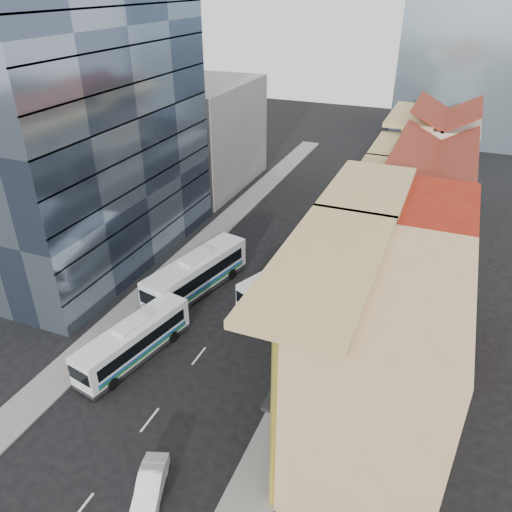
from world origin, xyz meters
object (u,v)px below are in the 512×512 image
at_px(shophouse_tan, 381,368).
at_px(bus_left_far, 197,274).
at_px(bus_left_near, 134,340).
at_px(sedan_left, 122,348).
at_px(office_tower, 83,112).
at_px(sedan_right, 150,484).
at_px(bus_right, 287,280).

xyz_separation_m(shophouse_tan, bus_left_far, (-18.49, 11.24, -4.09)).
xyz_separation_m(bus_left_near, sedan_left, (-1.01, -0.29, -0.86)).
relative_size(bus_left_near, sedan_left, 2.21).
relative_size(office_tower, sedan_left, 6.45).
distance_m(shophouse_tan, bus_left_near, 19.02).
height_order(office_tower, sedan_right, office_tower).
height_order(shophouse_tan, sedan_right, shophouse_tan).
relative_size(shophouse_tan, bus_left_far, 1.17).
height_order(shophouse_tan, bus_right, shophouse_tan).
height_order(bus_right, sedan_right, bus_right).
distance_m(shophouse_tan, bus_right, 17.62).
distance_m(office_tower, sedan_left, 22.57).
relative_size(office_tower, bus_right, 2.80).
xyz_separation_m(office_tower, bus_left_near, (12.51, -12.96, -13.35)).
bearing_deg(bus_left_far, bus_right, 28.71).
bearing_deg(sedan_right, bus_right, 69.34).
bearing_deg(bus_right, office_tower, -158.23).
distance_m(bus_left_far, sedan_left, 10.59).
bearing_deg(bus_left_far, office_tower, -179.86).
xyz_separation_m(bus_left_near, bus_left_far, (-0.00, 10.20, 0.26)).
distance_m(bus_left_far, sedan_right, 21.21).
bearing_deg(bus_left_far, shophouse_tan, -18.70).
distance_m(sedan_left, sedan_right, 12.63).
bearing_deg(shophouse_tan, office_tower, 155.70).
height_order(office_tower, bus_right, office_tower).
relative_size(bus_left_far, sedan_left, 2.56).
bearing_deg(bus_right, sedan_right, -68.58).
height_order(sedan_left, sedan_right, sedan_left).
height_order(shophouse_tan, bus_left_near, shophouse_tan).
bearing_deg(office_tower, shophouse_tan, -24.30).
bearing_deg(bus_right, bus_left_far, -140.96).
distance_m(office_tower, sedan_right, 33.40).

